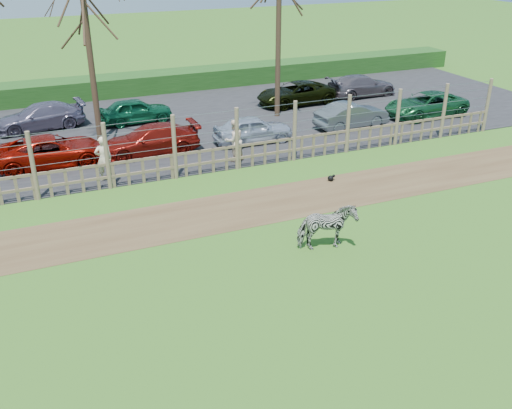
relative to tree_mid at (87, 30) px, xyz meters
name	(u,v)px	position (x,y,z in m)	size (l,w,h in m)	color
ground	(258,285)	(2.00, -13.50, -4.87)	(120.00, 120.00, 0.00)	#51902C
dirt_strip	(205,216)	(2.00, -9.00, -4.86)	(34.00, 2.80, 0.01)	brown
asphalt	(140,129)	(2.00, 1.00, -4.85)	(44.00, 13.00, 0.04)	#232326
hedge	(113,86)	(2.00, 8.00, -4.32)	(46.00, 2.00, 1.10)	#1E4716
fence	(175,158)	(2.00, -5.50, -4.06)	(30.16, 0.16, 2.50)	brown
tree_mid	(87,30)	(0.00, 0.00, 0.00)	(4.80, 4.80, 6.83)	#3D2B1E
tree_right	(279,9)	(9.00, 0.50, 0.37)	(4.80, 4.80, 7.35)	#3D2B1E
zebra	(327,227)	(4.62, -12.48, -4.16)	(0.77, 1.68, 1.42)	gray
visitor_a	(104,159)	(-0.53, -4.74, -3.96)	(0.63, 0.41, 1.72)	beige
visitor_b	(234,140)	(4.70, -4.65, -3.96)	(0.84, 0.65, 1.72)	beige
crow	(331,178)	(7.32, -8.03, -4.75)	(0.30, 0.22, 0.24)	black
car_2	(52,151)	(-2.21, -2.34, -4.23)	(1.99, 4.32, 1.20)	#8C0D04
car_3	(150,140)	(1.73, -2.53, -4.23)	(1.68, 4.13, 1.20)	maroon
car_4	(253,129)	(6.27, -2.85, -4.23)	(1.42, 3.52, 1.20)	#ADB4C5
car_5	(352,115)	(11.46, -2.67, -4.23)	(1.27, 3.64, 1.20)	#50585B
car_6	(426,105)	(15.94, -2.51, -4.23)	(1.99, 4.32, 1.20)	#19572D
car_9	(40,117)	(-2.31, 2.84, -4.23)	(1.68, 4.13, 1.20)	slate
car_10	(136,111)	(2.09, 2.12, -4.23)	(1.42, 3.52, 1.20)	#0E5432
car_12	(296,93)	(10.85, 2.11, -4.23)	(1.99, 4.32, 1.20)	black
car_13	(362,86)	(15.11, 2.23, -4.23)	(1.68, 4.13, 1.20)	#60555B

